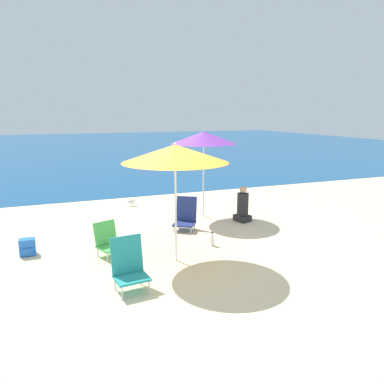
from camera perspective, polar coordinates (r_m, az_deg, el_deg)
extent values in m
plane|color=beige|center=(6.98, -2.32, -11.13)|extent=(60.00, 60.00, 0.00)
cube|color=navy|center=(32.12, -17.66, 6.58)|extent=(60.00, 40.00, 0.01)
cylinder|color=white|center=(6.90, -2.49, -3.19)|extent=(0.04, 0.04, 1.87)
cone|color=orange|center=(6.70, -2.58, 5.87)|extent=(1.93, 1.93, 0.32)
sphere|color=white|center=(6.68, -2.59, 7.41)|extent=(0.04, 0.04, 0.04)
cylinder|color=white|center=(9.88, 1.74, 1.70)|extent=(0.04, 0.04, 1.95)
cone|color=purple|center=(9.74, 1.78, 8.27)|extent=(1.72, 1.72, 0.32)
sphere|color=white|center=(9.73, 1.79, 9.33)|extent=(0.04, 0.04, 0.04)
cylinder|color=silver|center=(5.86, -10.62, -14.94)|extent=(0.02, 0.02, 0.21)
cylinder|color=silver|center=(5.98, -6.55, -14.22)|extent=(0.02, 0.02, 0.21)
cylinder|color=silver|center=(6.18, -11.65, -13.52)|extent=(0.02, 0.02, 0.21)
cylinder|color=silver|center=(6.29, -7.78, -12.88)|extent=(0.02, 0.02, 0.21)
cube|color=teal|center=(6.02, -9.18, -12.81)|extent=(0.55, 0.48, 0.04)
cube|color=teal|center=(6.09, -9.94, -9.33)|extent=(0.52, 0.18, 0.59)
cylinder|color=silver|center=(8.78, -2.79, -5.70)|extent=(0.02, 0.02, 0.15)
cylinder|color=silver|center=(8.68, -0.15, -5.89)|extent=(0.02, 0.02, 0.15)
cylinder|color=silver|center=(9.14, -2.14, -4.97)|extent=(0.02, 0.02, 0.15)
cylinder|color=silver|center=(9.05, 0.40, -5.14)|extent=(0.02, 0.02, 0.15)
cube|color=navy|center=(8.88, -1.17, -4.86)|extent=(0.66, 0.66, 0.04)
cube|color=navy|center=(9.02, -0.83, -2.53)|extent=(0.48, 0.38, 0.59)
cylinder|color=silver|center=(7.29, -12.72, -9.69)|extent=(0.02, 0.02, 0.17)
cylinder|color=silver|center=(7.47, -10.09, -9.02)|extent=(0.02, 0.02, 0.17)
cylinder|color=silver|center=(7.60, -14.16, -8.85)|extent=(0.02, 0.02, 0.17)
cylinder|color=silver|center=(7.78, -11.60, -8.23)|extent=(0.02, 0.02, 0.17)
cube|color=#47B756|center=(7.50, -12.17, -8.21)|extent=(0.59, 0.58, 0.04)
cube|color=#47B756|center=(7.60, -13.11, -6.02)|extent=(0.48, 0.28, 0.45)
cube|color=#262628|center=(9.74, 7.68, -3.95)|extent=(0.40, 0.45, 0.16)
cylinder|color=#262628|center=(9.65, 7.74, -1.86)|extent=(0.29, 0.29, 0.57)
sphere|color=tan|center=(9.57, 7.80, 0.36)|extent=(0.19, 0.19, 0.19)
cube|color=blue|center=(8.07, -23.78, -7.67)|extent=(0.30, 0.21, 0.33)
cube|color=blue|center=(7.98, -23.77, -8.40)|extent=(0.21, 0.03, 0.15)
cylinder|color=silver|center=(7.92, 3.08, -7.44)|extent=(0.09, 0.09, 0.21)
cylinder|color=silver|center=(7.88, 3.09, -6.48)|extent=(0.04, 0.04, 0.07)
cylinder|color=black|center=(7.87, 3.10, -6.19)|extent=(0.04, 0.04, 0.02)
cylinder|color=gold|center=(11.33, -9.37, -1.97)|extent=(0.01, 0.01, 0.07)
cylinder|color=gold|center=(11.34, -9.13, -1.95)|extent=(0.01, 0.01, 0.07)
ellipsoid|color=white|center=(11.31, -9.27, -1.47)|extent=(0.26, 0.11, 0.13)
sphere|color=white|center=(11.32, -8.76, -1.14)|extent=(0.07, 0.07, 0.07)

